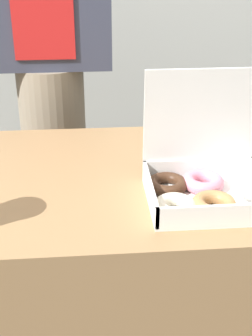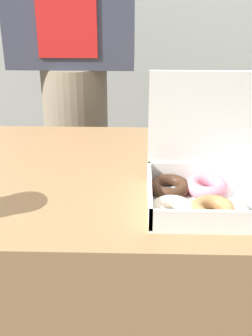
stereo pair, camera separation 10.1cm
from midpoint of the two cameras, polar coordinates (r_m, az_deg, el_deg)
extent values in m
cube|color=#99754C|center=(1.38, -10.29, -14.84)|extent=(1.17, 0.65, 0.73)
cube|color=white|center=(1.06, 7.29, -3.97)|extent=(0.27, 0.22, 0.01)
cube|color=white|center=(1.02, 0.17, -3.02)|extent=(0.01, 0.22, 0.05)
cube|color=white|center=(0.95, 8.65, -5.82)|extent=(0.27, 0.01, 0.05)
cube|color=white|center=(1.14, 6.30, -0.09)|extent=(0.27, 0.01, 0.05)
cube|color=white|center=(1.08, 6.66, 6.29)|extent=(0.27, 0.02, 0.22)
torus|color=silver|center=(0.99, 3.11, -4.80)|extent=(0.10, 0.10, 0.03)
torus|color=#422819|center=(1.08, 2.39, -2.06)|extent=(0.13, 0.13, 0.03)
torus|color=#B27F4C|center=(1.00, 7.93, -4.54)|extent=(0.13, 0.13, 0.03)
torus|color=pink|center=(1.09, 6.81, -1.78)|extent=(0.10, 0.10, 0.03)
cylinder|color=gray|center=(1.86, -9.96, -0.83)|extent=(0.24, 0.24, 0.86)
cube|color=red|center=(1.57, -12.19, 19.17)|extent=(0.20, 0.01, 0.36)
camera|label=1|loc=(0.05, -92.86, -1.42)|focal=50.00mm
camera|label=2|loc=(0.05, 87.14, 1.42)|focal=50.00mm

